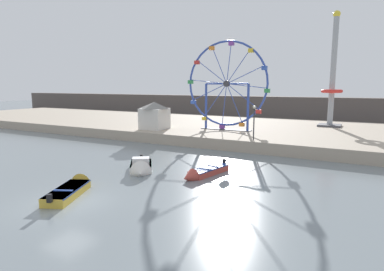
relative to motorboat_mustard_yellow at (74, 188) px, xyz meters
name	(u,v)px	position (x,y,z in m)	size (l,w,h in m)	color
ground_plane	(68,202)	(1.02, -1.34, -0.27)	(240.00, 240.00, 0.00)	slate
quay_promenade	(242,130)	(1.02, 27.72, 0.30)	(110.00, 23.40, 1.15)	tan
distant_town_skyline	(279,108)	(1.02, 48.28, 1.93)	(140.00, 3.00, 4.40)	#564C47
motorboat_mustard_yellow	(74,188)	(0.00, 0.00, 0.00)	(3.07, 4.86, 1.24)	gold
motorboat_faded_red	(203,172)	(5.37, 6.94, -0.01)	(2.01, 4.87, 1.09)	#B24238
motorboat_white_red_stripe	(141,168)	(0.75, 5.72, 0.06)	(3.41, 3.90, 1.52)	silver
ferris_wheel_blue_frame	(227,86)	(0.66, 22.76, 6.16)	(10.31, 1.20, 10.52)	#334CA8
drop_tower_steel_tower	(332,82)	(11.39, 32.41, 6.61)	(2.80, 2.80, 14.58)	#999EA3
carnival_booth_white_ticket	(154,115)	(-7.40, 19.34, 2.60)	(3.27, 3.49, 3.31)	silver
promenade_lamp_near	(254,117)	(5.86, 17.12, 3.14)	(0.32, 0.32, 3.40)	#2D2D33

